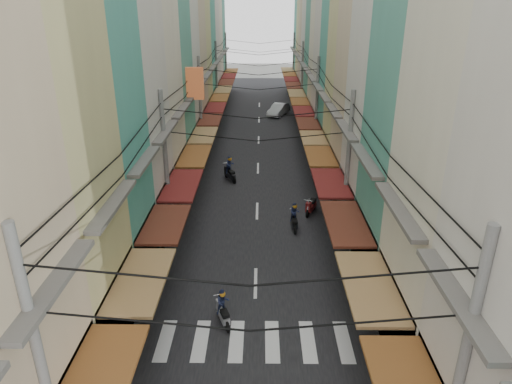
# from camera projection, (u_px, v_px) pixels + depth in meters

# --- Properties ---
(ground) EXTENTS (160.00, 160.00, 0.00)m
(ground) POSITION_uv_depth(u_px,v_px,m) (256.00, 261.00, 23.39)
(ground) COLOR slate
(ground) RESTS_ON ground
(road) EXTENTS (10.00, 80.00, 0.02)m
(road) POSITION_uv_depth(u_px,v_px,m) (258.00, 146.00, 41.83)
(road) COLOR black
(road) RESTS_ON ground
(sidewalk_left) EXTENTS (3.00, 80.00, 0.06)m
(sidewalk_left) POSITION_uv_depth(u_px,v_px,m) (188.00, 146.00, 41.89)
(sidewalk_left) COLOR gray
(sidewalk_left) RESTS_ON ground
(sidewalk_right) EXTENTS (3.00, 80.00, 0.06)m
(sidewalk_right) POSITION_uv_depth(u_px,v_px,m) (329.00, 146.00, 41.75)
(sidewalk_right) COLOR gray
(sidewalk_right) RESTS_ON ground
(crosswalk) EXTENTS (7.55, 2.40, 0.01)m
(crosswalk) POSITION_uv_depth(u_px,v_px,m) (254.00, 341.00, 17.85)
(crosswalk) COLOR silver
(crosswalk) RESTS_ON ground
(building_row_left) EXTENTS (7.80, 67.67, 23.70)m
(building_row_left) POSITION_uv_depth(u_px,v_px,m) (155.00, 37.00, 34.96)
(building_row_left) COLOR beige
(building_row_left) RESTS_ON ground
(building_row_right) EXTENTS (7.80, 68.98, 22.59)m
(building_row_right) POSITION_uv_depth(u_px,v_px,m) (362.00, 42.00, 34.83)
(building_row_right) COLOR teal
(building_row_right) RESTS_ON ground
(utility_poles) EXTENTS (10.20, 66.13, 8.20)m
(utility_poles) POSITION_uv_depth(u_px,v_px,m) (258.00, 82.00, 34.68)
(utility_poles) COLOR slate
(utility_poles) RESTS_ON ground
(white_car) EXTENTS (5.08, 3.55, 1.67)m
(white_car) POSITION_uv_depth(u_px,v_px,m) (278.00, 115.00, 53.12)
(white_car) COLOR silver
(white_car) RESTS_ON ground
(bicycle) EXTENTS (1.89, 1.23, 1.22)m
(bicycle) POSITION_uv_depth(u_px,v_px,m) (388.00, 235.00, 25.99)
(bicycle) COLOR black
(bicycle) RESTS_ON ground
(moving_scooters) EXTENTS (5.87, 17.96, 1.88)m
(moving_scooters) POSITION_uv_depth(u_px,v_px,m) (258.00, 211.00, 27.67)
(moving_scooters) COLOR black
(moving_scooters) RESTS_ON ground
(parked_scooters) EXTENTS (13.41, 13.05, 0.99)m
(parked_scooters) POSITION_uv_depth(u_px,v_px,m) (357.00, 296.00, 19.85)
(parked_scooters) COLOR black
(parked_scooters) RESTS_ON ground
(pedestrians) EXTENTS (12.27, 26.20, 2.21)m
(pedestrians) POSITION_uv_depth(u_px,v_px,m) (182.00, 213.00, 26.32)
(pedestrians) COLOR #27212C
(pedestrians) RESTS_ON ground
(market_umbrella) EXTENTS (2.21, 2.21, 2.33)m
(market_umbrella) POSITION_uv_depth(u_px,v_px,m) (379.00, 232.00, 21.94)
(market_umbrella) COLOR #B2B2B7
(market_umbrella) RESTS_ON ground
(traffic_sign) EXTENTS (0.10, 0.59, 2.71)m
(traffic_sign) POSITION_uv_depth(u_px,v_px,m) (376.00, 260.00, 19.72)
(traffic_sign) COLOR slate
(traffic_sign) RESTS_ON ground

